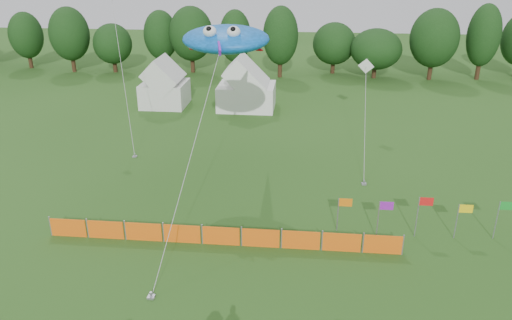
# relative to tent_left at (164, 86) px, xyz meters

# --- Properties ---
(treeline) EXTENTS (104.57, 8.78, 8.36)m
(treeline) POSITION_rel_tent_left_xyz_m (12.88, 13.87, 2.32)
(treeline) COLOR #382314
(treeline) RESTS_ON ground
(tent_left) EXTENTS (4.19, 4.19, 3.70)m
(tent_left) POSITION_rel_tent_left_xyz_m (0.00, 0.00, 0.00)
(tent_left) COLOR silver
(tent_left) RESTS_ON ground
(tent_right) EXTENTS (5.30, 4.24, 3.74)m
(tent_right) POSITION_rel_tent_left_xyz_m (7.88, -0.18, 0.02)
(tent_right) COLOR white
(tent_right) RESTS_ON ground
(barrier_fence) EXTENTS (17.90, 0.06, 1.00)m
(barrier_fence) POSITION_rel_tent_left_xyz_m (9.38, -23.92, -1.37)
(barrier_fence) COLOR #F45F0D
(barrier_fence) RESTS_ON ground
(flag_row) EXTENTS (8.73, 0.59, 2.28)m
(flag_row) POSITION_rel_tent_left_xyz_m (19.46, -22.11, -0.45)
(flag_row) COLOR gray
(flag_row) RESTS_ON ground
(stingray_kite) EXTENTS (6.56, 19.95, 9.95)m
(stingray_kite) POSITION_rel_tent_left_xyz_m (8.55, -15.46, 7.07)
(stingray_kite) COLOR #1175F2
(stingray_kite) RESTS_ON ground
(small_kite_white) EXTENTS (1.57, 11.19, 5.93)m
(small_kite_white) POSITION_rel_tent_left_xyz_m (17.85, -8.17, 1.98)
(small_kite_white) COLOR white
(small_kite_white) RESTS_ON ground
(small_kite_dark) EXTENTS (3.25, 5.97, 11.12)m
(small_kite_dark) POSITION_rel_tent_left_xyz_m (-0.25, -9.86, 4.17)
(small_kite_dark) COLOR black
(small_kite_dark) RESTS_ON ground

